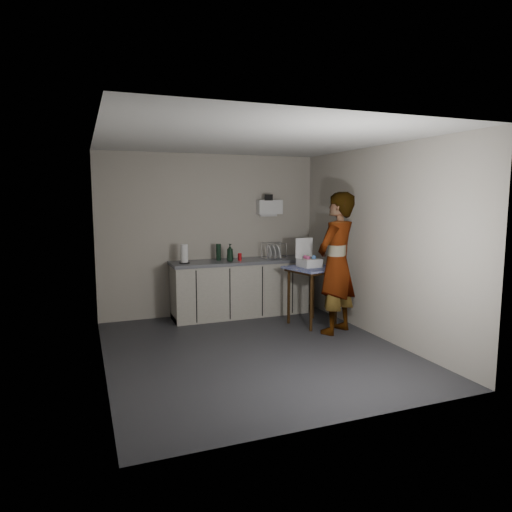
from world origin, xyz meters
name	(u,v)px	position (x,y,z in m)	size (l,w,h in m)	color
ground	(255,350)	(0.00, 0.00, 0.00)	(4.00, 4.00, 0.00)	#2C2C32
wall_back	(211,235)	(0.00, 1.99, 1.30)	(3.60, 0.02, 2.60)	#BBB3A3
wall_right	(377,243)	(1.79, 0.00, 1.30)	(0.02, 4.00, 2.60)	#BBB3A3
wall_left	(101,255)	(-1.79, 0.00, 1.30)	(0.02, 4.00, 2.60)	#BBB3A3
ceiling	(255,140)	(0.00, 0.00, 2.60)	(3.60, 4.00, 0.01)	silver
kitchen_counter	(240,289)	(0.40, 1.70, 0.43)	(2.24, 0.62, 0.91)	black
wall_shelf	(269,207)	(1.00, 1.92, 1.75)	(0.42, 0.18, 0.37)	white
side_table	(312,274)	(1.23, 0.80, 0.77)	(0.83, 0.83, 0.88)	#371E0C
standing_man	(336,263)	(1.35, 0.32, 0.99)	(0.73, 0.48, 1.99)	#B2A593
soap_bottle	(230,253)	(0.20, 1.61, 1.05)	(0.11, 0.11, 0.28)	black
soda_can	(240,257)	(0.38, 1.65, 0.97)	(0.06, 0.06, 0.12)	red
dark_bottle	(219,252)	(0.06, 1.78, 1.04)	(0.08, 0.08, 0.27)	black
paper_towel	(184,254)	(-0.52, 1.66, 1.05)	(0.16, 0.16, 0.29)	black
dish_rack	(274,255)	(0.97, 1.67, 0.97)	(0.37, 0.28, 0.26)	silver
bakery_box	(309,260)	(1.20, 0.86, 0.97)	(0.33, 0.34, 0.42)	white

